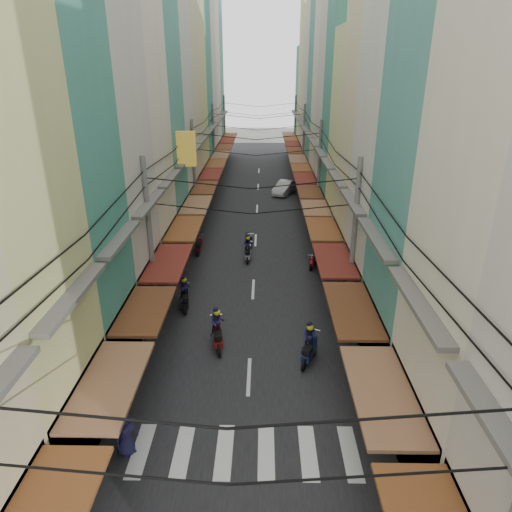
# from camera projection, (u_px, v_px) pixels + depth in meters

# --- Properties ---
(ground) EXTENTS (160.00, 160.00, 0.00)m
(ground) POSITION_uv_depth(u_px,v_px,m) (250.00, 349.00, 20.76)
(ground) COLOR #62635E
(ground) RESTS_ON ground
(road) EXTENTS (10.00, 80.00, 0.02)m
(road) POSITION_uv_depth(u_px,v_px,m) (257.00, 216.00, 39.20)
(road) COLOR black
(road) RESTS_ON ground
(sidewalk_left) EXTENTS (3.00, 80.00, 0.06)m
(sidewalk_left) POSITION_uv_depth(u_px,v_px,m) (181.00, 215.00, 39.29)
(sidewalk_left) COLOR gray
(sidewalk_left) RESTS_ON ground
(sidewalk_right) EXTENTS (3.00, 80.00, 0.06)m
(sidewalk_right) POSITION_uv_depth(u_px,v_px,m) (332.00, 216.00, 39.10)
(sidewalk_right) COLOR gray
(sidewalk_right) RESTS_ON ground
(crosswalk) EXTENTS (7.55, 2.40, 0.01)m
(crosswalk) POSITION_uv_depth(u_px,v_px,m) (245.00, 452.00, 15.22)
(crosswalk) COLOR silver
(crosswalk) RESTS_ON ground
(building_row_left) EXTENTS (7.80, 67.67, 23.70)m
(building_row_left) POSITION_uv_depth(u_px,v_px,m) (145.00, 98.00, 32.38)
(building_row_left) COLOR beige
(building_row_left) RESTS_ON ground
(building_row_right) EXTENTS (7.80, 68.98, 22.59)m
(building_row_right) POSITION_uv_depth(u_px,v_px,m) (368.00, 104.00, 32.18)
(building_row_right) COLOR #3B8371
(building_row_right) RESTS_ON ground
(utility_poles) EXTENTS (10.20, 66.13, 8.20)m
(utility_poles) POSITION_uv_depth(u_px,v_px,m) (256.00, 148.00, 32.06)
(utility_poles) COLOR slate
(utility_poles) RESTS_ON ground
(white_car) EXTENTS (4.93, 3.44, 1.62)m
(white_car) POSITION_uv_depth(u_px,v_px,m) (284.00, 194.00, 45.84)
(white_car) COLOR silver
(white_car) RESTS_ON ground
(bicycle) EXTENTS (1.90, 1.04, 1.24)m
(bicycle) POSITION_uv_depth(u_px,v_px,m) (436.00, 390.00, 18.17)
(bicycle) COLOR black
(bicycle) RESTS_ON ground
(moving_scooters) EXTENTS (7.93, 15.75, 2.02)m
(moving_scooters) POSITION_uv_depth(u_px,v_px,m) (241.00, 291.00, 24.84)
(moving_scooters) COLOR black
(moving_scooters) RESTS_ON ground
(parked_scooters) EXTENTS (13.22, 13.76, 0.99)m
(parked_scooters) POSITION_uv_depth(u_px,v_px,m) (358.00, 410.00, 16.38)
(parked_scooters) COLOR black
(parked_scooters) RESTS_ON ground
(pedestrians) EXTENTS (13.72, 24.52, 2.19)m
(pedestrians) POSITION_uv_depth(u_px,v_px,m) (165.00, 308.00, 22.16)
(pedestrians) COLOR #271F2A
(pedestrians) RESTS_ON ground
(market_umbrella) EXTENTS (2.25, 2.25, 2.37)m
(market_umbrella) POSITION_uv_depth(u_px,v_px,m) (433.00, 361.00, 16.42)
(market_umbrella) COLOR #B2B2B7
(market_umbrella) RESTS_ON ground
(traffic_sign) EXTENTS (0.10, 0.58, 2.64)m
(traffic_sign) POSITION_uv_depth(u_px,v_px,m) (356.00, 305.00, 20.66)
(traffic_sign) COLOR slate
(traffic_sign) RESTS_ON ground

